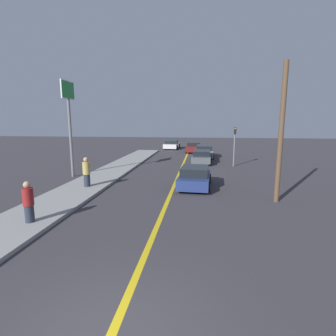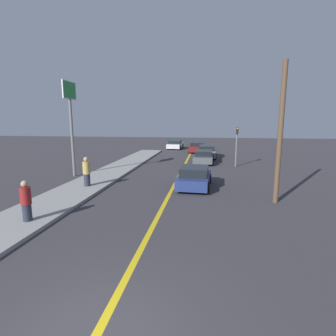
{
  "view_description": "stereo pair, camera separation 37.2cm",
  "coord_description": "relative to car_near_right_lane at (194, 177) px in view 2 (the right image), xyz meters",
  "views": [
    {
      "loc": [
        1.58,
        -3.94,
        3.94
      ],
      "look_at": [
        -0.44,
        12.22,
        1.01
      ],
      "focal_mm": 28.0,
      "sensor_mm": 36.0,
      "label": 1
    },
    {
      "loc": [
        1.95,
        -3.89,
        3.94
      ],
      "look_at": [
        -0.44,
        12.22,
        1.01
      ],
      "focal_mm": 28.0,
      "sensor_mm": 36.0,
      "label": 2
    }
  ],
  "objects": [
    {
      "name": "traffic_light",
      "position": [
        3.22,
        7.72,
        1.53
      ],
      "size": [
        0.18,
        0.4,
        3.42
      ],
      "color": "slate",
      "rests_on": "ground_plane"
    },
    {
      "name": "car_near_right_lane",
      "position": [
        0.0,
        0.0,
        0.0
      ],
      "size": [
        2.06,
        3.91,
        1.27
      ],
      "rotation": [
        0.0,
        0.0,
        -0.06
      ],
      "color": "navy",
      "rests_on": "ground_plane"
    },
    {
      "name": "car_ahead_center",
      "position": [
        0.43,
        9.5,
        -0.01
      ],
      "size": [
        2.0,
        4.35,
        1.21
      ],
      "rotation": [
        0.0,
        0.0,
        -0.04
      ],
      "color": "#4C5156",
      "rests_on": "ground_plane"
    },
    {
      "name": "car_oncoming_far",
      "position": [
        -3.81,
        21.93,
        -0.01
      ],
      "size": [
        2.11,
        4.3,
        1.21
      ],
      "rotation": [
        0.0,
        0.0,
        -0.04
      ],
      "color": "silver",
      "rests_on": "ground_plane"
    },
    {
      "name": "pedestrian_near_curb",
      "position": [
        -6.08,
        -6.75,
        0.32
      ],
      "size": [
        0.39,
        0.39,
        1.58
      ],
      "color": "#282D3D",
      "rests_on": "sidewalk_left"
    },
    {
      "name": "car_parked_left_lot",
      "position": [
        -0.55,
        18.1,
        0.04
      ],
      "size": [
        1.98,
        4.18,
        1.3
      ],
      "rotation": [
        0.0,
        0.0,
        -0.01
      ],
      "color": "maroon",
      "rests_on": "ground_plane"
    },
    {
      "name": "roadside_sign",
      "position": [
        -8.76,
        1.98,
        4.23
      ],
      "size": [
        0.2,
        1.72,
        6.63
      ],
      "color": "slate",
      "rests_on": "ground_plane"
    },
    {
      "name": "sidewalk_left",
      "position": [
        -6.54,
        3.49,
        -0.53
      ],
      "size": [
        2.71,
        30.07,
        0.15
      ],
      "color": "gray",
      "rests_on": "ground_plane"
    },
    {
      "name": "road_center_line",
      "position": [
        -1.26,
        6.45,
        -0.6
      ],
      "size": [
        0.2,
        60.0,
        0.01
      ],
      "color": "gold",
      "rests_on": "ground_plane"
    },
    {
      "name": "utility_pole",
      "position": [
        4.08,
        -2.44,
        2.72
      ],
      "size": [
        0.24,
        0.24,
        6.66
      ],
      "color": "brown",
      "rests_on": "ground_plane"
    },
    {
      "name": "car_far_distant",
      "position": [
        0.74,
        13.33,
        0.04
      ],
      "size": [
        2.06,
        4.62,
        1.33
      ],
      "rotation": [
        0.0,
        0.0,
        -0.02
      ],
      "color": "#9E9EA3",
      "rests_on": "ground_plane"
    },
    {
      "name": "pedestrian_mid_group",
      "position": [
        -6.27,
        -1.2,
        0.39
      ],
      "size": [
        0.43,
        0.43,
        1.73
      ],
      "color": "#282D3D",
      "rests_on": "sidewalk_left"
    }
  ]
}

